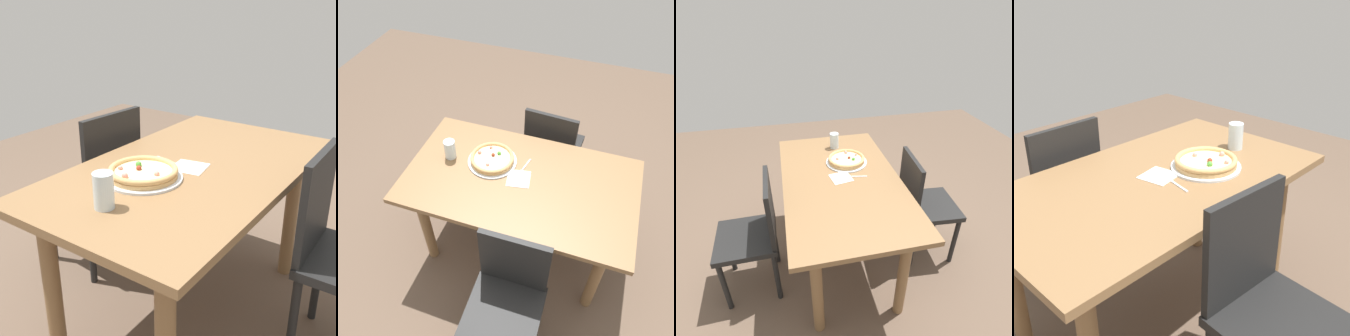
% 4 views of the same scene
% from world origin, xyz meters
% --- Properties ---
extents(ground_plane, '(6.00, 6.00, 0.00)m').
position_xyz_m(ground_plane, '(0.00, 0.00, 0.00)').
color(ground_plane, brown).
extents(dining_table, '(1.42, 0.82, 0.76)m').
position_xyz_m(dining_table, '(0.00, 0.00, 0.64)').
color(dining_table, olive).
rests_on(dining_table, ground).
extents(chair_near, '(0.43, 0.43, 0.90)m').
position_xyz_m(chair_near, '(-0.07, -0.62, 0.50)').
color(chair_near, black).
rests_on(chair_near, ground).
extents(chair_far, '(0.41, 0.41, 0.90)m').
position_xyz_m(chair_far, '(-0.13, 0.62, 0.50)').
color(chair_far, black).
rests_on(chair_far, ground).
extents(plate, '(0.31, 0.31, 0.01)m').
position_xyz_m(plate, '(0.22, -0.09, 0.76)').
color(plate, silver).
rests_on(plate, dining_table).
extents(pizza, '(0.28, 0.28, 0.04)m').
position_xyz_m(pizza, '(0.22, -0.09, 0.79)').
color(pizza, tan).
rests_on(pizza, plate).
extents(fork, '(0.05, 0.16, 0.00)m').
position_xyz_m(fork, '(0.01, -0.09, 0.76)').
color(fork, silver).
rests_on(fork, dining_table).
extents(drinking_glass, '(0.07, 0.07, 0.13)m').
position_xyz_m(drinking_glass, '(0.49, -0.04, 0.82)').
color(drinking_glass, silver).
rests_on(drinking_glass, dining_table).
extents(napkin, '(0.16, 0.16, 0.00)m').
position_xyz_m(napkin, '(0.01, 0.00, 0.76)').
color(napkin, white).
rests_on(napkin, dining_table).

